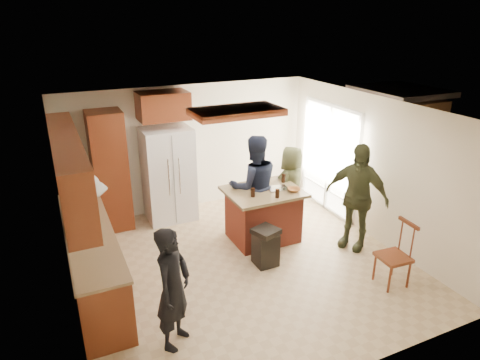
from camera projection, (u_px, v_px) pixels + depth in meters
name	position (u px, v px, depth m)	size (l,w,h in m)	color
room_shell	(387.00, 150.00, 9.64)	(8.00, 5.20, 5.00)	tan
person_front_left	(173.00, 288.00, 4.97)	(0.57, 0.41, 1.55)	black
person_behind_left	(254.00, 186.00, 7.50)	(0.90, 0.55, 1.85)	#181D30
person_behind_right	(291.00, 186.00, 7.95)	(0.74, 0.48, 1.52)	#3F4327
person_side_right	(356.00, 197.00, 7.09)	(1.08, 0.55, 1.84)	#383C23
person_counter	(90.00, 230.00, 6.15)	(1.09, 0.51, 1.69)	gray
left_cabinetry	(85.00, 228.00, 5.97)	(0.64, 3.00, 2.30)	maroon
back_wall_units	(123.00, 155.00, 7.69)	(1.80, 0.60, 2.45)	maroon
refrigerator	(169.00, 175.00, 8.10)	(0.90, 0.76, 1.80)	white
kitchen_island	(263.00, 214.00, 7.48)	(1.28, 1.03, 0.93)	#9C3A28
island_items	(279.00, 188.00, 7.29)	(0.91, 0.66, 0.15)	silver
trash_bin	(266.00, 246.00, 6.76)	(0.46, 0.46, 0.63)	black
spindle_chair	(395.00, 257.00, 6.22)	(0.45, 0.45, 0.99)	maroon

